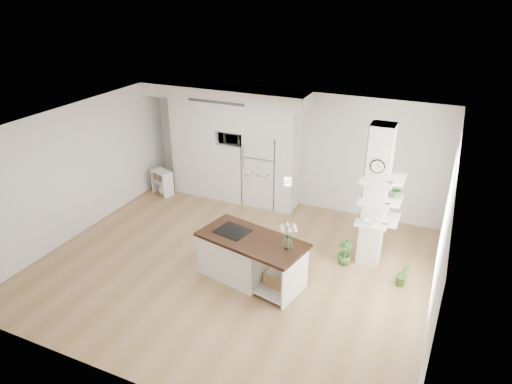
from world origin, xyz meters
TOP-DOWN VIEW (x-y plane):
  - floor at (0.00, 0.00)m, footprint 7.00×6.00m
  - room at (0.00, 0.00)m, footprint 7.04×6.04m
  - cabinet_wall at (-1.45, 2.67)m, footprint 4.00×0.71m
  - refrigerator at (-0.53, 2.68)m, footprint 0.78×0.69m
  - column at (2.38, 1.13)m, footprint 0.69×0.90m
  - window at (3.48, 0.30)m, footprint 0.00×2.40m
  - pendant_light at (1.70, 0.15)m, footprint 0.12×0.12m
  - kitchen_island at (0.32, -0.21)m, footprint 2.04×1.27m
  - bookshelf at (-2.98, 2.11)m, footprint 0.60×0.46m
  - floor_plant_a at (3.00, 0.66)m, footprint 0.31×0.28m
  - floor_plant_b at (1.90, 0.91)m, footprint 0.28×0.28m
  - microwave at (-1.27, 2.62)m, footprint 0.54×0.37m
  - shelf_plant at (2.63, 1.30)m, footprint 0.27×0.23m
  - decor_bowl at (2.30, 0.90)m, footprint 0.22×0.22m

SIDE VIEW (x-z plane):
  - floor at x=0.00m, z-range -0.01..0.01m
  - floor_plant_a at x=3.00m, z-range 0.00..0.48m
  - floor_plant_b at x=1.90m, z-range 0.00..0.48m
  - bookshelf at x=-2.98m, z-range -0.03..0.58m
  - kitchen_island at x=0.32m, z-range -0.26..1.16m
  - refrigerator at x=-0.53m, z-range 0.00..1.75m
  - decor_bowl at x=2.30m, z-range 0.98..1.03m
  - column at x=2.38m, z-range 0.00..2.70m
  - window at x=3.48m, z-range 0.30..2.70m
  - cabinet_wall at x=-1.45m, z-range 0.16..2.86m
  - shelf_plant at x=2.63m, z-range 1.38..1.67m
  - microwave at x=-1.27m, z-range 1.42..1.72m
  - room at x=0.00m, z-range 0.50..3.22m
  - pendant_light at x=1.70m, z-range 2.07..2.17m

